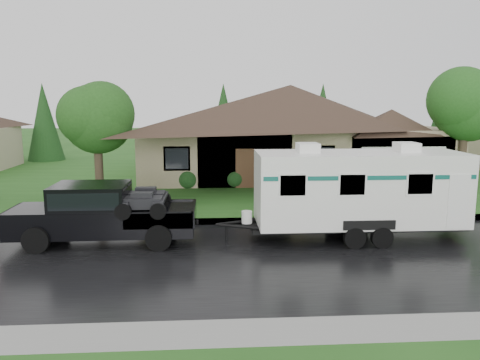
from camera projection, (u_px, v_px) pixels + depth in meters
name	position (u px, v px, depth m)	size (l,w,h in m)	color
ground	(299.00, 238.00, 16.34)	(140.00, 140.00, 0.00)	#24551A
road	(311.00, 257.00, 14.37)	(140.00, 8.00, 0.01)	black
curb	(289.00, 220.00, 18.54)	(140.00, 0.50, 0.15)	gray
lawn	(257.00, 172.00, 31.09)	(140.00, 26.00, 0.15)	#24551A
house_main	(295.00, 120.00, 29.50)	(19.44, 10.80, 6.90)	gray
tree_left_green	(96.00, 118.00, 21.15)	(3.33, 3.33, 5.51)	#382B1E
tree_right_green	(466.00, 106.00, 24.95)	(3.78, 3.78, 6.25)	#382B1E
shrub_row	(304.00, 177.00, 25.51)	(13.60, 1.00, 1.00)	#143814
pickup_truck	(101.00, 211.00, 15.70)	(6.04, 2.30, 2.01)	black
travel_trailer	(359.00, 188.00, 16.13)	(7.45, 2.62, 3.34)	white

